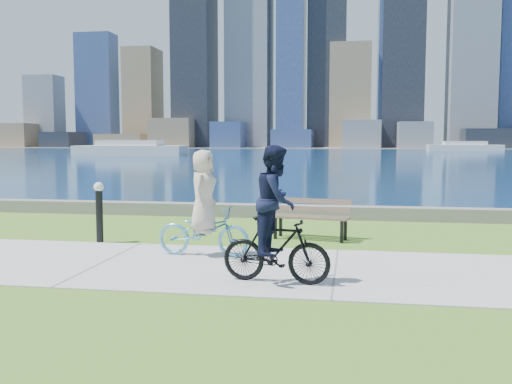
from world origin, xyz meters
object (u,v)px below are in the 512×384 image
cyclist_man (276,225)px  park_bench (311,215)px  bollard_lamp (99,208)px  cyclist_woman (203,217)px

cyclist_man → park_bench: bearing=3.9°
park_bench → bollard_lamp: bollard_lamp is taller
cyclist_woman → cyclist_man: size_ratio=0.95×
cyclist_woman → bollard_lamp: bearing=71.7°
bollard_lamp → cyclist_man: cyclist_man is taller
bollard_lamp → cyclist_woman: bearing=-21.9°
cyclist_woman → cyclist_man: (1.56, -1.73, 0.14)m
bollard_lamp → cyclist_woman: size_ratio=0.65×
cyclist_woman → cyclist_man: 2.34m
park_bench → bollard_lamp: (-4.29, -1.21, 0.20)m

